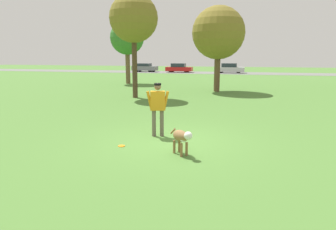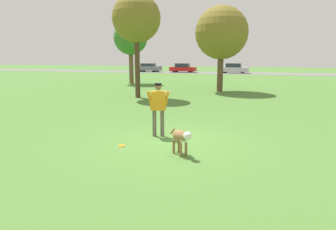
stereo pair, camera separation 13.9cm
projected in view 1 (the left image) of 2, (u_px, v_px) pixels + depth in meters
name	position (u px, v px, depth m)	size (l,w,h in m)	color
ground_plane	(170.00, 141.00, 9.36)	(120.00, 120.00, 0.00)	#4C7A33
far_road_strip	(228.00, 73.00, 43.74)	(120.00, 6.00, 0.01)	slate
person	(158.00, 105.00, 9.70)	(0.74, 0.33, 1.75)	#665B4C
dog	(182.00, 137.00, 7.95)	(0.77, 0.76, 0.71)	olive
frisbee	(121.00, 146.00, 8.81)	(0.21, 0.21, 0.02)	orange
tree_near_left	(134.00, 19.00, 17.88)	(2.91, 2.91, 6.25)	#4C3826
tree_far_left	(127.00, 38.00, 27.07)	(3.06, 3.06, 5.69)	brown
tree_mid_center	(218.00, 33.00, 21.16)	(3.74, 3.74, 6.04)	brown
parked_car_grey	(145.00, 68.00, 46.89)	(3.89, 1.94, 1.31)	slate
parked_car_red	(179.00, 68.00, 45.58)	(3.98, 1.76, 1.35)	red
parked_car_silver	(230.00, 68.00, 43.88)	(4.17, 1.87, 1.41)	#B7B7BC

